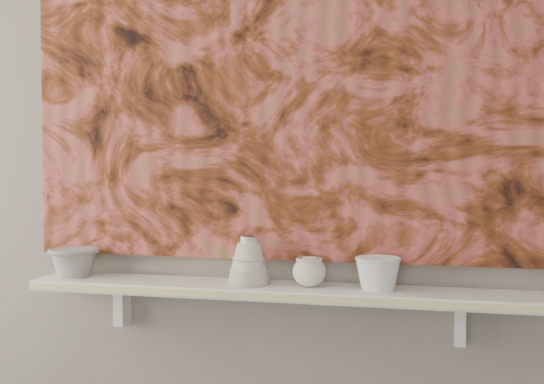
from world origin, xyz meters
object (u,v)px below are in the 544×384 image
(painting, at_px, (283,65))
(bell_vessel, at_px, (249,260))
(bowl_white, at_px, (378,273))
(bowl_grey, at_px, (74,262))
(shelf, at_px, (276,291))
(cup_cream, at_px, (309,272))

(painting, relative_size, bell_vessel, 11.25)
(bowl_white, bearing_deg, bowl_grey, 180.00)
(shelf, relative_size, bell_vessel, 10.50)
(bowl_grey, relative_size, bowl_white, 1.22)
(bowl_grey, relative_size, bell_vessel, 1.12)
(shelf, bearing_deg, bell_vessel, 180.00)
(bowl_grey, relative_size, cup_cream, 1.65)
(painting, xyz_separation_m, bowl_grey, (-0.61, -0.08, -0.57))
(shelf, distance_m, bowl_white, 0.28)
(shelf, xyz_separation_m, bell_vessel, (-0.08, 0.00, 0.08))
(bowl_grey, height_order, bell_vessel, bell_vessel)
(shelf, bearing_deg, cup_cream, 0.00)
(shelf, bearing_deg, bowl_white, 0.00)
(bowl_white, bearing_deg, painting, 163.83)
(bowl_grey, distance_m, bell_vessel, 0.53)
(shelf, bearing_deg, bowl_grey, 180.00)
(cup_cream, bearing_deg, bell_vessel, 180.00)
(bowl_grey, xyz_separation_m, bowl_white, (0.89, 0.00, 0.00))
(bell_vessel, bearing_deg, bowl_grey, 180.00)
(bell_vessel, height_order, bowl_white, bell_vessel)
(painting, bearing_deg, bowl_white, -16.17)
(cup_cream, bearing_deg, painting, 138.78)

